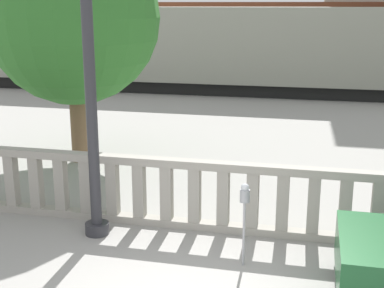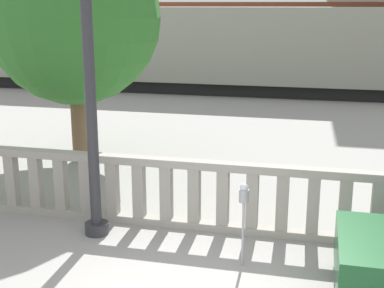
{
  "view_description": "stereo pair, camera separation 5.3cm",
  "coord_description": "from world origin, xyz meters",
  "px_view_note": "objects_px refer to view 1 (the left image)",
  "views": [
    {
      "loc": [
        1.46,
        -5.75,
        3.88
      ],
      "look_at": [
        -0.79,
        3.87,
        1.28
      ],
      "focal_mm": 50.0,
      "sensor_mm": 36.0,
      "label": 1
    },
    {
      "loc": [
        1.51,
        -5.74,
        3.88
      ],
      "look_at": [
        -0.79,
        3.87,
        1.28
      ],
      "focal_mm": 50.0,
      "sensor_mm": 36.0,
      "label": 2
    }
  ],
  "objects_px": {
    "train_near": "(270,49)",
    "parking_meter": "(245,202)",
    "lamppost": "(89,64)",
    "tree_right": "(73,18)"
  },
  "relations": [
    {
      "from": "parking_meter",
      "to": "lamppost",
      "type": "bearing_deg",
      "value": 167.69
    },
    {
      "from": "train_near",
      "to": "parking_meter",
      "type": "bearing_deg",
      "value": -86.07
    },
    {
      "from": "tree_right",
      "to": "parking_meter",
      "type": "bearing_deg",
      "value": -44.04
    },
    {
      "from": "train_near",
      "to": "lamppost",
      "type": "bearing_deg",
      "value": -95.51
    },
    {
      "from": "lamppost",
      "to": "parking_meter",
      "type": "relative_size",
      "value": 4.41
    },
    {
      "from": "lamppost",
      "to": "tree_right",
      "type": "distance_m",
      "value": 4.68
    },
    {
      "from": "lamppost",
      "to": "train_near",
      "type": "bearing_deg",
      "value": 84.49
    },
    {
      "from": "train_near",
      "to": "tree_right",
      "type": "distance_m",
      "value": 12.29
    },
    {
      "from": "tree_right",
      "to": "lamppost",
      "type": "bearing_deg",
      "value": -61.82
    },
    {
      "from": "parking_meter",
      "to": "tree_right",
      "type": "distance_m",
      "value": 7.17
    }
  ]
}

